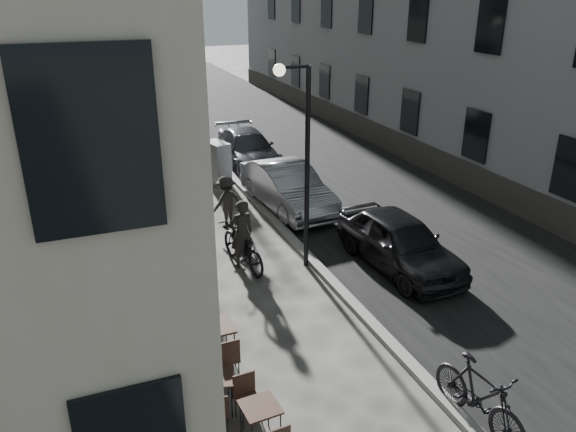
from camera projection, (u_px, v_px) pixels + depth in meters
ground at (448, 421)px, 9.29m from camera, size 120.00×120.00×0.00m
road at (297, 150)px, 24.34m from camera, size 7.30×60.00×0.00m
kerb at (215, 158)px, 23.08m from camera, size 0.25×60.00×0.12m
streetlamp_near at (301, 147)px, 13.17m from camera, size 0.90×0.28×5.09m
streetlamp_far at (190, 75)px, 23.48m from camera, size 0.90×0.28×5.09m
tree_near at (175, 32)px, 25.51m from camera, size 2.40×2.40×5.70m
tree_far at (154, 24)px, 30.66m from camera, size 2.40×2.40×5.70m
bistro_set_a at (260, 420)px, 8.73m from camera, size 0.61×1.42×0.83m
bistro_set_b at (218, 389)px, 9.41m from camera, size 0.75×1.41×0.80m
bistro_set_c at (216, 340)px, 10.59m from camera, size 0.66×1.59×0.94m
sign_board at (195, 426)px, 8.57m from camera, size 0.50×0.70×1.12m
utility_cabinet at (218, 163)px, 20.03m from camera, size 0.79×1.13×1.54m
bicycle at (242, 246)px, 14.19m from camera, size 1.09×2.19×1.10m
cyclist_rider at (242, 234)px, 14.06m from camera, size 0.72×0.54×1.80m
pedestrian_near at (180, 220)px, 14.86m from camera, size 1.03×0.90×1.80m
pedestrian_mid at (227, 202)px, 16.46m from camera, size 1.16×0.92×1.57m
pedestrian_far at (130, 180)px, 17.93m from camera, size 1.13×0.86×1.79m
car_near at (399, 241)px, 14.12m from camera, size 1.90×4.19×1.40m
car_mid at (287, 187)px, 17.80m from camera, size 1.89×4.52×1.45m
car_far at (248, 148)px, 22.20m from camera, size 1.96×4.61×1.33m
moped at (479, 396)px, 8.98m from camera, size 0.78×2.03×1.19m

